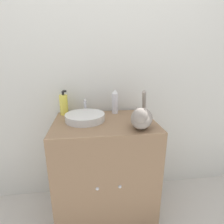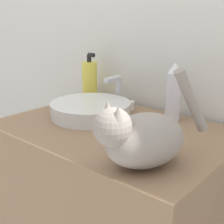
% 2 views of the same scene
% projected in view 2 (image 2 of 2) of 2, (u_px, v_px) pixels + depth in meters
% --- Properties ---
extents(wall_back, '(6.00, 0.05, 2.50)m').
position_uv_depth(wall_back, '(169.00, 5.00, 1.17)').
color(wall_back, silver).
rests_on(wall_back, ground_plane).
extents(sink_basin, '(0.30, 0.30, 0.05)m').
position_uv_depth(sink_basin, '(91.00, 109.00, 1.17)').
color(sink_basin, silver).
rests_on(sink_basin, vanity_cabinet).
extents(faucet, '(0.16, 0.10, 0.13)m').
position_uv_depth(faucet, '(117.00, 94.00, 1.28)').
color(faucet, silver).
rests_on(faucet, vanity_cabinet).
extents(cat, '(0.22, 0.33, 0.24)m').
position_uv_depth(cat, '(141.00, 137.00, 0.77)').
color(cat, gray).
rests_on(cat, vanity_cabinet).
extents(soap_bottle, '(0.07, 0.07, 0.21)m').
position_uv_depth(soap_bottle, '(90.00, 80.00, 1.39)').
color(soap_bottle, '#EADB4C').
rests_on(soap_bottle, vanity_cabinet).
extents(spray_bottle, '(0.05, 0.05, 0.21)m').
position_uv_depth(spray_bottle, '(173.00, 93.00, 1.11)').
color(spray_bottle, silver).
rests_on(spray_bottle, vanity_cabinet).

